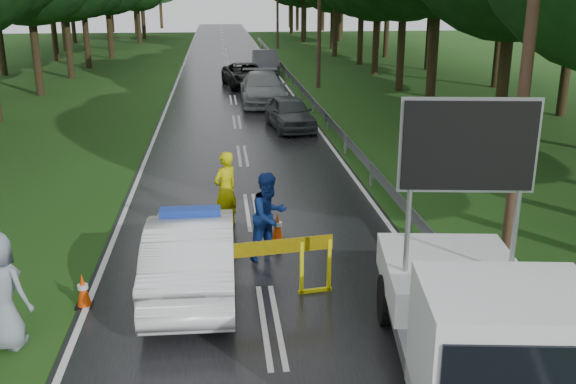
{
  "coord_description": "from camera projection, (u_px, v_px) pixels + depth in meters",
  "views": [
    {
      "loc": [
        -0.79,
        -10.03,
        5.67
      ],
      "look_at": [
        0.7,
        3.61,
        1.3
      ],
      "focal_mm": 40.0,
      "sensor_mm": 36.0,
      "label": 1
    }
  ],
  "objects": [
    {
      "name": "ground",
      "position": [
        271.0,
        325.0,
        11.3
      ],
      "size": [
        160.0,
        160.0,
        0.0
      ],
      "primitive_type": "plane",
      "color": "#1B4213",
      "rests_on": "ground"
    },
    {
      "name": "road",
      "position": [
        230.0,
        84.0,
        39.72
      ],
      "size": [
        7.0,
        140.0,
        0.02
      ],
      "primitive_type": "cube",
      "color": "black",
      "rests_on": "ground"
    },
    {
      "name": "guardrail",
      "position": [
        290.0,
        75.0,
        39.62
      ],
      "size": [
        0.12,
        60.06,
        0.7
      ],
      "color": "gray",
      "rests_on": "ground"
    },
    {
      "name": "utility_pole_near",
      "position": [
        532.0,
        22.0,
        12.2
      ],
      "size": [
        1.4,
        0.24,
        10.0
      ],
      "color": "#452B20",
      "rests_on": "ground"
    },
    {
      "name": "police_sedan",
      "position": [
        192.0,
        253.0,
        12.44
      ],
      "size": [
        1.69,
        4.67,
        1.68
      ],
      "rotation": [
        0.0,
        0.0,
        3.13
      ],
      "color": "white",
      "rests_on": "ground"
    },
    {
      "name": "work_truck",
      "position": [
        477.0,
        322.0,
        9.18
      ],
      "size": [
        2.9,
        5.36,
        4.08
      ],
      "rotation": [
        0.0,
        0.0,
        -0.13
      ],
      "color": "gray",
      "rests_on": "ground"
    },
    {
      "name": "barrier",
      "position": [
        259.0,
        256.0,
        11.96
      ],
      "size": [
        2.85,
        0.47,
        1.19
      ],
      "rotation": [
        0.0,
        0.0,
        0.14
      ],
      "color": "yellow",
      "rests_on": "ground"
    },
    {
      "name": "officer",
      "position": [
        226.0,
        190.0,
        15.68
      ],
      "size": [
        0.83,
        0.81,
        1.92
      ],
      "primitive_type": "imported",
      "rotation": [
        0.0,
        0.0,
        3.87
      ],
      "color": "#D0CB0B",
      "rests_on": "ground"
    },
    {
      "name": "civilian",
      "position": [
        269.0,
        216.0,
        13.87
      ],
      "size": [
        1.19,
        1.15,
        1.93
      ],
      "primitive_type": "imported",
      "rotation": [
        0.0,
        0.0,
        0.64
      ],
      "color": "#173A9A",
      "rests_on": "ground"
    },
    {
      "name": "bystander_right",
      "position": [
        0.0,
        291.0,
        10.35
      ],
      "size": [
        1.13,
        0.92,
        2.0
      ],
      "primitive_type": "imported",
      "rotation": [
        0.0,
        0.0,
        2.81
      ],
      "color": "gray",
      "rests_on": "ground"
    },
    {
      "name": "queue_car_first",
      "position": [
        290.0,
        113.0,
        26.87
      ],
      "size": [
        2.09,
        4.2,
        1.37
      ],
      "primitive_type": "imported",
      "rotation": [
        0.0,
        0.0,
        0.12
      ],
      "color": "#3F4246",
      "rests_on": "ground"
    },
    {
      "name": "queue_car_second",
      "position": [
        263.0,
        88.0,
        32.69
      ],
      "size": [
        2.27,
        5.49,
        1.59
      ],
      "primitive_type": "imported",
      "rotation": [
        0.0,
        0.0,
        -0.01
      ],
      "color": "gray",
      "rests_on": "ground"
    },
    {
      "name": "queue_car_third",
      "position": [
        246.0,
        75.0,
        38.34
      ],
      "size": [
        3.02,
        5.36,
        1.41
      ],
      "primitive_type": "imported",
      "rotation": [
        0.0,
        0.0,
        0.14
      ],
      "color": "black",
      "rests_on": "ground"
    },
    {
      "name": "queue_car_fourth",
      "position": [
        265.0,
        62.0,
        44.52
      ],
      "size": [
        1.7,
        4.8,
        1.58
      ],
      "primitive_type": "imported",
      "rotation": [
        0.0,
        0.0,
        -0.01
      ],
      "color": "#46474E",
      "rests_on": "ground"
    },
    {
      "name": "cone_center",
      "position": [
        213.0,
        283.0,
        12.13
      ],
      "size": [
        0.33,
        0.33,
        0.71
      ],
      "color": "black",
      "rests_on": "ground"
    },
    {
      "name": "cone_far",
      "position": [
        277.0,
        227.0,
        14.95
      ],
      "size": [
        0.34,
        0.34,
        0.71
      ],
      "color": "black",
      "rests_on": "ground"
    },
    {
      "name": "cone_left_mid",
      "position": [
        83.0,
        290.0,
        11.88
      ],
      "size": [
        0.32,
        0.32,
        0.67
      ],
      "color": "black",
      "rests_on": "ground"
    },
    {
      "name": "cone_right",
      "position": [
        401.0,
        266.0,
        12.91
      ],
      "size": [
        0.32,
        0.32,
        0.67
      ],
      "color": "black",
      "rests_on": "ground"
    }
  ]
}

